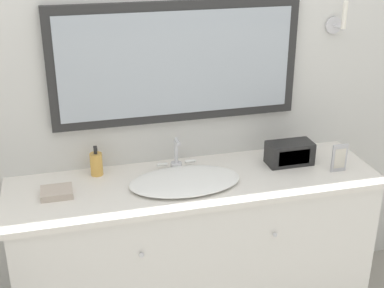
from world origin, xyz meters
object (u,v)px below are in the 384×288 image
at_px(picture_frame, 339,158).
at_px(soap_bottle, 96,164).
at_px(sink_basin, 185,180).
at_px(appliance_box, 290,153).

bearing_deg(picture_frame, soap_bottle, 167.11).
relative_size(sink_basin, picture_frame, 3.72).
bearing_deg(soap_bottle, picture_frame, -12.89).
relative_size(sink_basin, appliance_box, 2.29).
xyz_separation_m(sink_basin, appliance_box, (0.60, 0.08, 0.04)).
bearing_deg(soap_bottle, appliance_box, -7.30).
bearing_deg(sink_basin, soap_bottle, 152.76).
height_order(sink_basin, picture_frame, sink_basin).
relative_size(sink_basin, soap_bottle, 3.49).
bearing_deg(picture_frame, sink_basin, 175.25).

